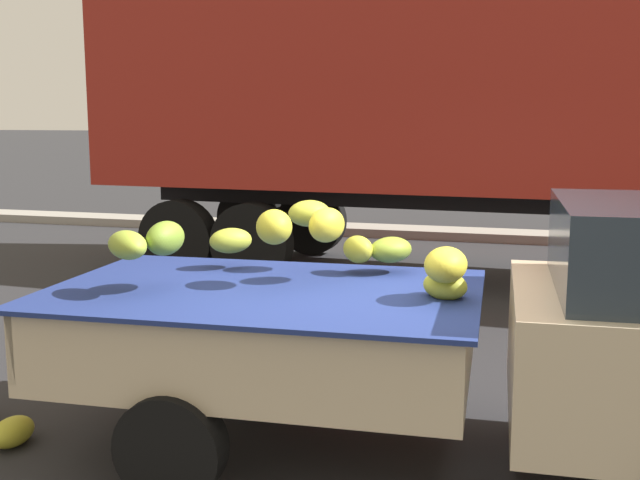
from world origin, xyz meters
TOP-DOWN VIEW (x-y plane):
  - ground at (0.00, 0.00)m, footprint 220.00×220.00m
  - curb_strip at (0.00, 9.30)m, footprint 80.00×0.80m
  - pickup_truck at (1.19, 0.05)m, footprint 4.94×2.04m
  - semi_trailer at (0.95, 5.68)m, footprint 12.11×3.16m
  - fallen_banana_bunch_near_tailgate at (-2.38, -0.50)m, footprint 0.23×0.35m

SIDE VIEW (x-z plane):
  - ground at x=0.00m, z-range 0.00..0.00m
  - curb_strip at x=0.00m, z-range 0.00..0.16m
  - fallen_banana_bunch_near_tailgate at x=-2.38m, z-range 0.00..0.19m
  - pickup_truck at x=1.19m, z-range 0.03..1.73m
  - semi_trailer at x=0.95m, z-range 0.57..4.52m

